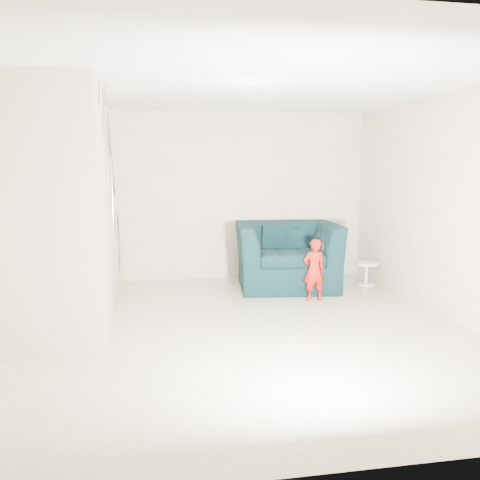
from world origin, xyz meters
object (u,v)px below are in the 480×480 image
(armchair, at_px, (287,255))
(staircase, at_px, (64,244))
(toddler, at_px, (314,270))
(side_table, at_px, (366,270))

(armchair, relative_size, staircase, 0.42)
(toddler, xyz_separation_m, staircase, (-3.15, -0.53, 0.52))
(side_table, bearing_deg, staircase, -163.34)
(toddler, relative_size, staircase, 0.24)
(toddler, height_order, staircase, staircase)
(armchair, bearing_deg, staircase, -148.70)
(armchair, xyz_separation_m, side_table, (1.24, -0.13, -0.25))
(toddler, relative_size, side_table, 2.36)
(armchair, relative_size, toddler, 1.76)
(staircase, bearing_deg, side_table, 16.66)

